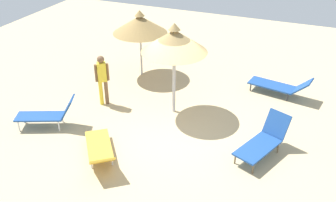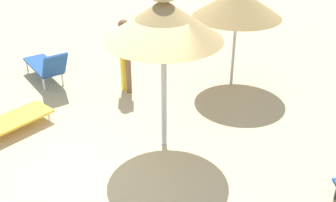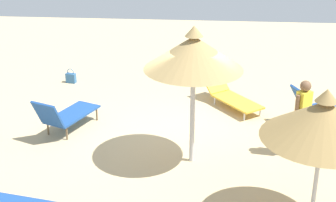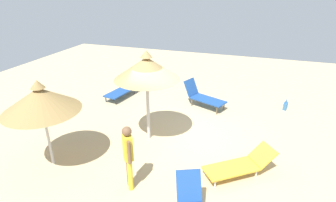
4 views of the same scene
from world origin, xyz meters
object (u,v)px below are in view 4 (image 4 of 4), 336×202
lounge_chair_far_left (124,88)px  person_standing_far_right (128,154)px  lounge_chair_back (202,96)px  handbag (285,106)px  parasol_umbrella_edge (40,99)px  lounge_chair_near_left (240,164)px  parasol_umbrella_near_right (147,68)px

lounge_chair_far_left → person_standing_far_right: person_standing_far_right is taller
lounge_chair_back → handbag: lounge_chair_back is taller
parasol_umbrella_edge → lounge_chair_back: size_ratio=1.35×
lounge_chair_near_left → lounge_chair_far_left: 6.90m
lounge_chair_near_left → lounge_chair_far_left: bearing=-125.8°
parasol_umbrella_near_right → lounge_chair_far_left: bearing=-141.2°
parasol_umbrella_near_right → lounge_chair_back: parasol_umbrella_near_right is taller
lounge_chair_near_left → person_standing_far_right: (1.45, -2.65, 0.72)m
parasol_umbrella_near_right → lounge_chair_far_left: (-3.10, -2.49, -2.10)m
parasol_umbrella_near_right → lounge_chair_far_left: size_ratio=1.37×
lounge_chair_near_left → person_standing_far_right: 3.11m
person_standing_far_right → parasol_umbrella_near_right: bearing=-169.2°
person_standing_far_right → handbag: bearing=147.0°
person_standing_far_right → parasol_umbrella_edge: bearing=-93.7°
parasol_umbrella_edge → lounge_chair_near_left: size_ratio=1.32×
lounge_chair_near_left → handbag: lounge_chair_near_left is taller
parasol_umbrella_edge → parasol_umbrella_near_right: bearing=136.1°
lounge_chair_back → person_standing_far_right: bearing=-7.4°
parasol_umbrella_edge → handbag: parasol_umbrella_edge is taller
parasol_umbrella_edge → lounge_chair_far_left: size_ratio=1.17×
parasol_umbrella_near_right → lounge_chair_near_left: parasol_umbrella_near_right is taller
parasol_umbrella_near_right → handbag: bearing=130.8°
lounge_chair_back → handbag: bearing=103.1°
lounge_chair_back → person_standing_far_right: person_standing_far_right is taller
handbag → parasol_umbrella_near_right: bearing=-49.2°
handbag → lounge_chair_back: bearing=-76.9°
parasol_umbrella_edge → handbag: size_ratio=5.65×
parasol_umbrella_near_right → lounge_chair_far_left: parasol_umbrella_near_right is taller
lounge_chair_near_left → lounge_chair_far_left: size_ratio=0.89×
lounge_chair_back → person_standing_far_right: size_ratio=1.08×
parasol_umbrella_edge → handbag: bearing=132.6°
parasol_umbrella_near_right → person_standing_far_right: (2.38, 0.46, -1.44)m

